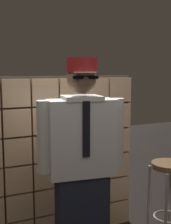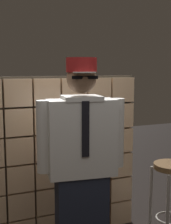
% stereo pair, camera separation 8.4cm
% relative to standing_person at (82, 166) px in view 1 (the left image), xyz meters
% --- Properties ---
extents(glass_block_wall, '(1.63, 0.10, 1.63)m').
position_rel_standing_person_xyz_m(glass_block_wall, '(0.03, 0.63, -0.12)').
color(glass_block_wall, '#E0B78C').
rests_on(glass_block_wall, ground).
extents(standing_person, '(0.70, 0.33, 1.76)m').
position_rel_standing_person_xyz_m(standing_person, '(0.00, 0.00, 0.00)').
color(standing_person, '#1E2333').
rests_on(standing_person, ground).
extents(bar_stool, '(0.34, 0.34, 0.78)m').
position_rel_standing_person_xyz_m(bar_stool, '(0.97, 0.12, -0.33)').
color(bar_stool, brown).
rests_on(bar_stool, ground).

